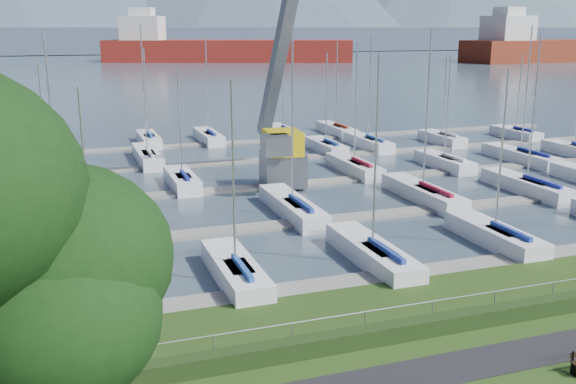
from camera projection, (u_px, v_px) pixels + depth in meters
name	position (u px, v px, depth m)	size (l,w,h in m)	color
path	(427.00, 373.00, 22.72)	(160.00, 2.00, 0.04)	black
water	(90.00, 58.00, 263.38)	(800.00, 540.00, 0.20)	#3F515D
hedge	(392.00, 332.00, 25.01)	(80.00, 0.70, 0.70)	#1E3212
fence	(388.00, 308.00, 25.16)	(0.04, 0.04, 80.00)	#95999D
foothill	(83.00, 40.00, 325.82)	(900.00, 80.00, 12.00)	#455165
docks	(228.00, 190.00, 49.30)	(90.00, 41.60, 0.25)	slate
crane	(283.00, 114.00, 50.19)	(5.02, 13.33, 22.35)	slate
cargo_ship_mid	(217.00, 51.00, 235.38)	(90.20, 48.63, 21.50)	maroon
cargo_ship_east	(566.00, 50.00, 240.21)	(94.28, 23.40, 21.50)	maroon
sailboat_fleet	(206.00, 113.00, 50.31)	(75.99, 49.78, 12.73)	#1B4095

